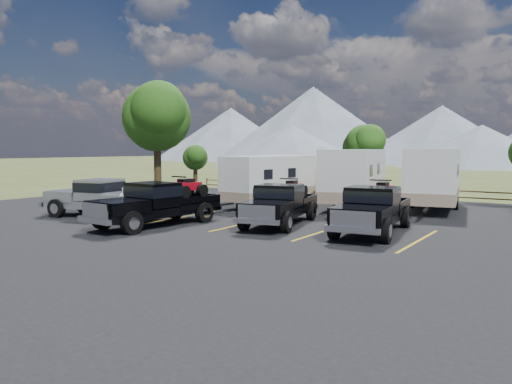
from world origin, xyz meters
The scene contains 17 objects.
ground centered at (0.00, 0.00, 0.00)m, with size 320.00×320.00×0.00m, color #495323.
asphalt_lot centered at (0.00, 3.00, 0.02)m, with size 44.00×34.00×0.04m, color black.
stall_lines centered at (0.00, 4.00, 0.04)m, with size 12.12×5.50×0.01m.
tree_big_nw centered at (-12.55, 9.03, 5.60)m, with size 5.54×5.18×7.84m.
tree_north centered at (-2.03, 19.02, 3.83)m, with size 3.46×3.24×5.25m.
tree_nw_small centered at (-16.02, 17.01, 2.78)m, with size 2.59×2.43×3.85m.
rail_fence centered at (2.00, 18.50, 0.61)m, with size 36.12×0.12×1.00m.
mountain_range centered at (-7.63, 105.98, 7.87)m, with size 209.00×71.00×20.00m.
rig_left centered at (-5.04, 1.35, 1.10)m, with size 2.78×6.77×2.21m.
rig_center centered at (-0.49, 4.68, 1.04)m, with size 3.23×6.52×2.08m.
rig_right centered at (3.87, 4.87, 1.08)m, with size 2.88×6.67×2.16m.
trailer_left centered at (-4.85, 10.79, 1.64)m, with size 2.74×8.84×3.06m.
trailer_center centered at (-0.20, 12.80, 1.85)m, with size 4.11×9.99×3.46m.
trailer_right centered at (3.98, 14.45, 1.87)m, with size 3.96×10.13×3.50m.
pickup_silver centered at (-9.34, 1.77, 1.05)m, with size 6.75×3.15×1.95m.
person_a centered at (-8.24, 2.26, 0.84)m, with size 0.58×0.38×1.59m, color silver.
person_b centered at (-7.06, 2.29, 0.96)m, with size 0.90×0.70×1.85m, color gray.
Camera 1 is at (11.09, -15.10, 3.55)m, focal length 35.00 mm.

